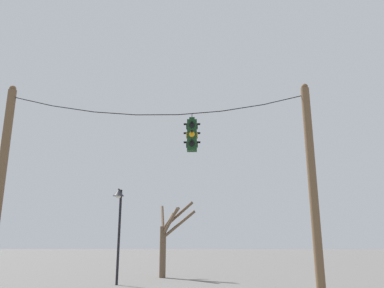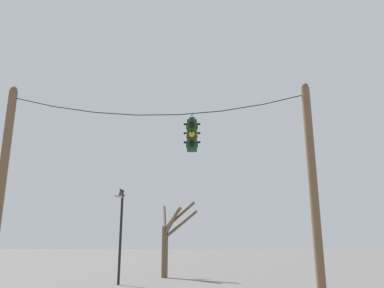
{
  "view_description": "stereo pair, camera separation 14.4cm",
  "coord_description": "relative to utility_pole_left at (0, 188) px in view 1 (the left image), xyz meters",
  "views": [
    {
      "loc": [
        1.43,
        -12.71,
        1.94
      ],
      "look_at": [
        1.23,
        -0.24,
        5.21
      ],
      "focal_mm": 35.0,
      "sensor_mm": 36.0,
      "label": 1
    },
    {
      "loc": [
        1.57,
        -12.7,
        1.94
      ],
      "look_at": [
        1.23,
        -0.24,
        5.21
      ],
      "focal_mm": 35.0,
      "sensor_mm": 36.0,
      "label": 2
    }
  ],
  "objects": [
    {
      "name": "street_lamp",
      "position": [
        2.88,
        5.61,
        -0.21
      ],
      "size": [
        0.54,
        0.92,
        4.45
      ],
      "color": "black",
      "rests_on": "ground_plane"
    },
    {
      "name": "span_wire",
      "position": [
        5.26,
        0.0,
        2.83
      ],
      "size": [
        10.53,
        0.03,
        0.75
      ],
      "color": "black"
    },
    {
      "name": "traffic_light_near_right_pole",
      "position": [
        6.5,
        0.0,
        1.83
      ],
      "size": [
        0.58,
        0.58,
        1.35
      ],
      "color": "#143819"
    },
    {
      "name": "utility_pole_right",
      "position": [
        10.53,
        0.0,
        0.0
      ],
      "size": [
        0.29,
        0.29,
        7.43
      ],
      "color": "brown",
      "rests_on": "ground_plane"
    },
    {
      "name": "utility_pole_left",
      "position": [
        0.0,
        0.0,
        0.0
      ],
      "size": [
        0.29,
        0.29,
        7.43
      ],
      "color": "brown",
      "rests_on": "ground_plane"
    },
    {
      "name": "bare_tree",
      "position": [
        4.92,
        9.57,
        -1.47
      ],
      "size": [
        2.19,
        2.61,
        4.14
      ],
      "color": "brown",
      "rests_on": "ground_plane"
    }
  ]
}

